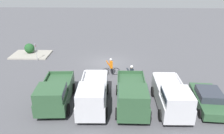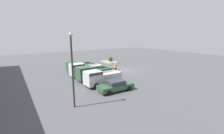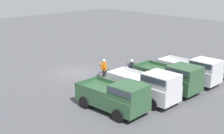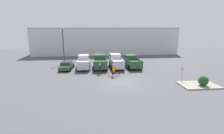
# 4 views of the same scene
# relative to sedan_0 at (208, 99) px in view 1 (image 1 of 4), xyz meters

# --- Properties ---
(ground_plane) EXTENTS (80.00, 80.00, 0.00)m
(ground_plane) POSITION_rel_sedan_0_xyz_m (7.83, -8.21, -0.67)
(ground_plane) COLOR #4C4C51
(sedan_0) EXTENTS (2.22, 4.52, 1.33)m
(sedan_0) POSITION_rel_sedan_0_xyz_m (0.00, 0.00, 0.00)
(sedan_0) COLOR #2D5133
(sedan_0) RESTS_ON ground_plane
(pickup_truck_0) EXTENTS (2.24, 5.12, 2.15)m
(pickup_truck_0) POSITION_rel_sedan_0_xyz_m (2.79, 0.51, 0.44)
(pickup_truck_0) COLOR silver
(pickup_truck_0) RESTS_ON ground_plane
(pickup_truck_1) EXTENTS (2.32, 5.19, 2.19)m
(pickup_truck_1) POSITION_rel_sedan_0_xyz_m (5.60, 0.42, 0.47)
(pickup_truck_1) COLOR #2D5133
(pickup_truck_1) RESTS_ON ground_plane
(pickup_truck_2) EXTENTS (2.25, 5.38, 2.25)m
(pickup_truck_2) POSITION_rel_sedan_0_xyz_m (8.39, 0.44, 0.49)
(pickup_truck_2) COLOR silver
(pickup_truck_2) RESTS_ON ground_plane
(pickup_truck_3) EXTENTS (2.52, 4.94, 2.09)m
(pickup_truck_3) POSITION_rel_sedan_0_xyz_m (11.18, 0.25, 0.42)
(pickup_truck_3) COLOR #2D5133
(pickup_truck_3) RESTS_ON ground_plane
(cyclist_0) EXTENTS (1.75, 0.54, 1.74)m
(cyclist_0) POSITION_rel_sedan_0_xyz_m (7.30, -5.18, 0.18)
(cyclist_0) COLOR black
(cyclist_0) RESTS_ON ground_plane
(cyclist_1) EXTENTS (1.76, 0.54, 1.67)m
(cyclist_1) POSITION_rel_sedan_0_xyz_m (5.42, -3.76, 0.16)
(cyclist_1) COLOR black
(cyclist_1) RESTS_ON ground_plane
(fire_lane_sign) EXTENTS (0.06, 0.30, 2.05)m
(fire_lane_sign) POSITION_rel_sedan_0_xyz_m (15.68, -8.66, 0.58)
(fire_lane_sign) COLOR #9E9EA3
(fire_lane_sign) RESTS_ON ground_plane
(curb_island) EXTENTS (4.38, 3.00, 0.15)m
(curb_island) POSITION_rel_sedan_0_xyz_m (17.02, -10.33, -0.59)
(curb_island) COLOR gray
(curb_island) RESTS_ON ground_plane
(shrub) EXTENTS (1.16, 1.16, 1.16)m
(shrub) POSITION_rel_sedan_0_xyz_m (17.29, -10.75, 0.06)
(shrub) COLOR #1E4C23
(shrub) RESTS_ON curb_island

